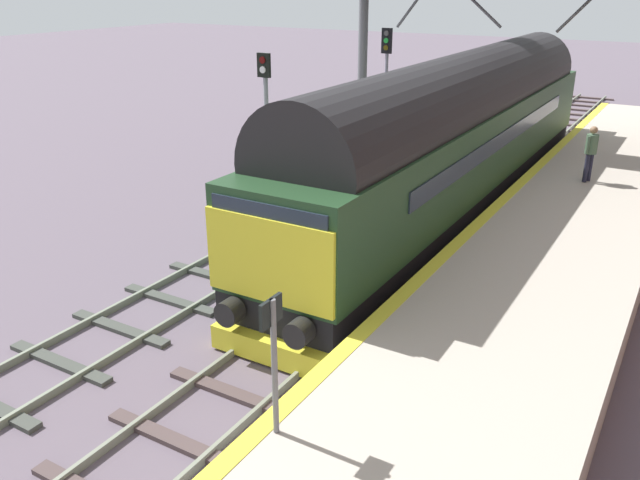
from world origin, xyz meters
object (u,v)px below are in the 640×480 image
Objects in this scene: signal_post_mid at (266,111)px; waiting_passenger at (591,149)px; platform_number_sign at (273,346)px; diesel_locomotive at (458,132)px; signal_post_far at (386,72)px.

signal_post_mid is 9.69m from waiting_passenger.
waiting_passenger is at bearing 21.97° from signal_post_mid.
signal_post_mid is at bearing 125.33° from platform_number_sign.
platform_number_sign is 14.31m from waiting_passenger.
diesel_locomotive is 8.91m from signal_post_far.
waiting_passenger is at bearing 30.19° from diesel_locomotive.
platform_number_sign reaches higher than waiting_passenger.
waiting_passenger is at bearing -28.97° from signal_post_far.
platform_number_sign is at bearing -68.57° from signal_post_far.
signal_post_far is at bearing 90.00° from signal_post_mid.
signal_post_far reaches higher than diesel_locomotive.
platform_number_sign is at bearing -80.98° from diesel_locomotive.
signal_post_far is 10.29m from waiting_passenger.
waiting_passenger is (8.96, 3.61, -0.83)m from signal_post_mid.
signal_post_far is (-5.58, 6.92, 0.55)m from diesel_locomotive.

